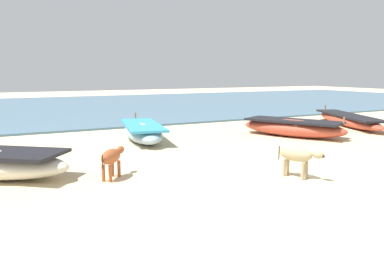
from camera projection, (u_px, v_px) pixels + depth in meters
The scene contains 7 objects.
ground at pixel (286, 184), 7.53m from camera, with size 80.00×80.00×0.00m, color beige.
sea_water at pixel (84, 107), 23.91m from camera, with size 60.00×20.00×0.08m, color slate.
fishing_boat_0 at pixel (293, 127), 13.05m from camera, with size 2.64×3.68×0.76m.
fishing_boat_1 at pixel (348, 120), 15.58m from camera, with size 2.79×4.93×0.66m.
fishing_boat_2 at pixel (143, 131), 12.29m from camera, with size 1.73×3.65×0.73m.
calf_near_dun at pixel (297, 155), 7.90m from camera, with size 0.54×0.97×0.65m.
calf_far_rust at pixel (112, 157), 7.83m from camera, with size 0.76×0.81×0.62m.
Camera 1 is at (-4.95, -5.66, 2.14)m, focal length 36.43 mm.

